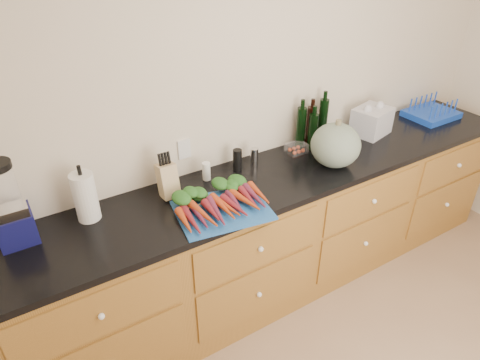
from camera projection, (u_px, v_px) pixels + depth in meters
wall_back at (264, 100)px, 2.76m from camera, size 4.10×0.05×2.60m
cabinets at (288, 230)px, 2.97m from camera, size 3.60×0.64×0.90m
countertop at (292, 172)px, 2.73m from camera, size 3.64×0.62×0.04m
cutting_board at (222, 210)px, 2.33m from camera, size 0.55×0.45×0.01m
carrots at (219, 202)px, 2.34m from camera, size 0.50×0.34×0.07m
squash at (336, 145)px, 2.69m from camera, size 0.31×0.31×0.28m
blender_appliance at (9, 209)px, 2.02m from camera, size 0.17×0.17×0.44m
paper_towel at (85, 197)px, 2.21m from camera, size 0.12×0.12×0.27m
knife_block at (168, 180)px, 2.42m from camera, size 0.10×0.10×0.20m
grinder_salt at (206, 171)px, 2.59m from camera, size 0.05×0.05×0.11m
grinder_pepper at (237, 160)px, 2.68m from camera, size 0.06×0.06×0.14m
canister_chrome at (254, 157)px, 2.74m from camera, size 0.05×0.05×0.12m
tomato_box at (297, 148)px, 2.90m from camera, size 0.13×0.11×0.06m
bottles at (312, 126)px, 2.94m from camera, size 0.26×0.13×0.31m
grocery_bag at (372, 121)px, 3.12m from camera, size 0.31×0.27×0.19m
dish_rack at (431, 112)px, 3.41m from camera, size 0.38×0.30×0.15m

